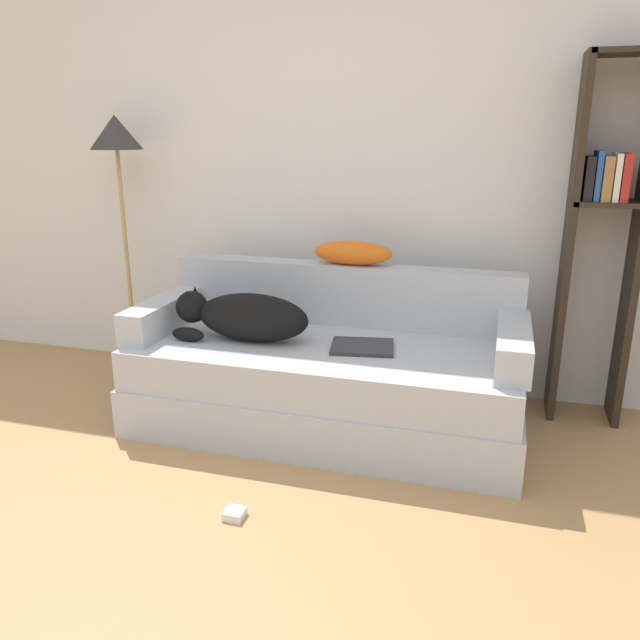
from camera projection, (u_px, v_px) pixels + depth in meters
wall_back at (321, 151)px, 3.52m from camera, size 8.06×0.06×2.70m
couch at (325, 386)px, 3.16m from camera, size 1.93×0.86×0.45m
couch_backrest at (344, 294)px, 3.38m from camera, size 1.89×0.15×0.33m
couch_arm_left at (164, 314)px, 3.30m from camera, size 0.15×0.67×0.16m
couch_arm_right at (513, 345)px, 2.83m from camera, size 0.15×0.67×0.16m
dog at (243, 316)px, 3.11m from camera, size 0.70×0.24×0.25m
laptop at (362, 347)px, 3.02m from camera, size 0.34×0.29×0.02m
throw_pillow at (353, 253)px, 3.30m from camera, size 0.42×0.15×0.13m
bookshelf at (603, 226)px, 3.05m from camera, size 0.35×0.26×1.81m
floor_lamp at (118, 163)px, 3.59m from camera, size 0.30×0.30×1.55m
power_adapter at (234, 514)px, 2.45m from camera, size 0.08×0.08×0.03m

